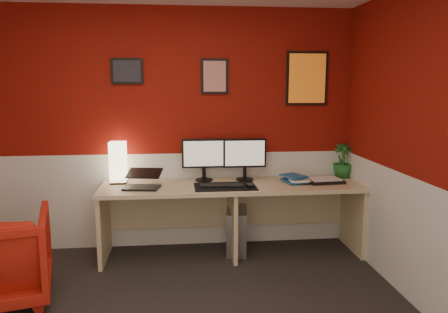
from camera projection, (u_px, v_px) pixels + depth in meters
wall_back at (161, 130)px, 4.50m from camera, size 4.00×0.01×2.50m
wall_front at (106, 276)px, 1.06m from camera, size 4.00×0.01×2.50m
wall_right at (444, 153)px, 2.98m from camera, size 0.01×3.50×2.50m
wainscot_back at (163, 200)px, 4.61m from camera, size 4.00×0.01×1.00m
wainscot_right at (434, 256)px, 3.11m from camera, size 0.01×3.50×1.00m
desk at (232, 220)px, 4.38m from camera, size 2.60×0.65×0.73m
shoji_lamp at (118, 164)px, 4.36m from camera, size 0.16×0.16×0.40m
laptop at (141, 177)px, 4.14m from camera, size 0.37×0.29×0.22m
monitor_left at (204, 153)px, 4.45m from camera, size 0.45×0.06×0.58m
monitor_right at (245, 153)px, 4.47m from camera, size 0.45×0.06×0.58m
desk_mat at (225, 187)px, 4.22m from camera, size 0.60×0.38×0.01m
keyboard at (221, 185)px, 4.22m from camera, size 0.43×0.18×0.02m
mouse at (250, 186)px, 4.18m from camera, size 0.07×0.11×0.03m
book_bottom at (285, 182)px, 4.38m from camera, size 0.25×0.30×0.03m
book_middle at (288, 179)px, 4.38m from camera, size 0.21×0.28×0.02m
book_top at (286, 177)px, 4.36m from camera, size 0.28×0.31×0.02m
zen_tray at (325, 181)px, 4.42m from camera, size 0.37×0.28×0.03m
potted_plant at (343, 161)px, 4.63m from camera, size 0.21×0.21×0.37m
pc_tower at (237, 230)px, 4.48m from camera, size 0.26×0.47×0.45m
art_left at (127, 71)px, 4.35m from camera, size 0.32×0.02×0.26m
art_center at (215, 76)px, 4.45m from camera, size 0.28×0.02×0.36m
art_right at (307, 78)px, 4.55m from camera, size 0.44×0.02×0.56m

